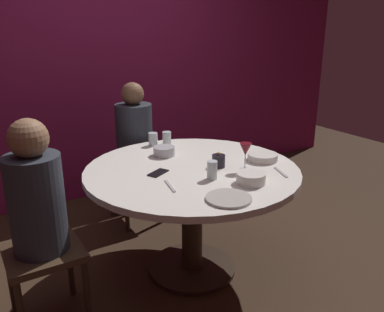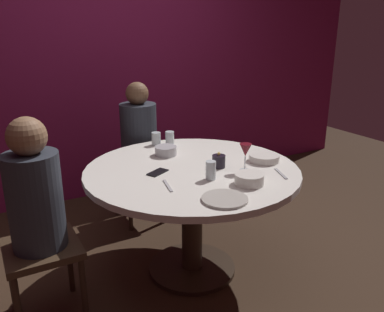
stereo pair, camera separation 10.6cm
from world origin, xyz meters
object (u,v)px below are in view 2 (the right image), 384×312
Objects in this scene: wine_glass at (245,151)px; bowl_salad_center at (264,158)px; candle_holder at (219,161)px; bowl_small_white at (249,179)px; dining_table at (192,189)px; cup_near_candle at (170,138)px; seated_diner_left at (35,201)px; bowl_serving_large at (166,151)px; dinner_plate at (225,199)px; seated_diner_back at (139,138)px; cell_phone at (158,172)px; cup_by_left_diner at (211,170)px; cup_by_right_diner at (156,139)px.

wine_glass reaches higher than bowl_salad_center.
candle_holder is 0.33m from bowl_small_white.
cup_near_candle is (0.10, 0.53, 0.20)m from dining_table.
bowl_serving_large is (0.93, 0.32, 0.05)m from seated_diner_left.
seated_diner_left is 11.62× the size of candle_holder.
dining_table is at bearing 142.03° from wine_glass.
dining_table is 0.97m from seated_diner_left.
dinner_plate is (-0.09, -0.52, 0.16)m from dining_table.
seated_diner_back is at bearing 43.50° from seated_diner_left.
dining_table is 13.06× the size of cup_near_candle.
cell_phone is (0.73, 0.02, 0.02)m from seated_diner_left.
cup_near_candle reaches higher than bowl_small_white.
dinner_plate is at bearing -108.07° from cup_by_left_diner.
cell_phone is (-0.14, 0.54, -0.00)m from dinner_plate.
dinner_plate is at bearing -94.01° from bowl_serving_large.
bowl_salad_center is (0.22, 0.08, -0.10)m from wine_glass.
seated_diner_left is 8.56× the size of cell_phone.
cup_by_right_diner is (0.01, 0.81, -0.01)m from cup_by_left_diner.
cup_by_right_diner is at bearing 30.93° from seated_diner_left.
bowl_small_white is at bearing -69.19° from dining_table.
wine_glass reaches higher than candle_holder.
candle_holder is at bearing 8.94° from seated_diner_back.
seated_diner_left is at bearing -153.45° from cup_near_candle.
bowl_small_white reaches higher than dining_table.
candle_holder reaches higher than dinner_plate.
wine_glass is at bearing -9.59° from seated_diner_left.
dinner_plate is (-0.36, -0.31, -0.12)m from wine_glass.
bowl_salad_center is at bearing 12.15° from cup_by_left_diner.
cup_by_left_diner is (0.09, 0.29, 0.05)m from dinner_plate.
dinner_plate is 1.07m from cup_near_candle.
cup_by_left_diner is (0.23, -0.25, 0.05)m from cell_phone.
bowl_salad_center is at bearing -4.89° from seated_diner_left.
cup_near_candle is 0.10m from cup_by_right_diner.
seated_diner_back reaches higher than cell_phone.
cell_phone is at bearing 133.13° from cup_by_left_diner.
seated_diner_left is at bearing -160.91° from bowl_serving_large.
cup_by_right_diner is (0.01, -0.33, 0.07)m from seated_diner_back.
seated_diner_back is 0.92m from cell_phone.
cup_by_right_diner is (-0.14, 0.98, 0.02)m from bowl_small_white.
cup_near_candle is at bearing 95.05° from candle_holder.
cup_by_left_diner reaches higher than bowl_salad_center.
candle_holder is 0.61m from cup_near_candle.
candle_holder is at bearing 129.83° from wine_glass.
cup_near_candle reaches higher than dining_table.
cell_phone is 0.61m from cup_by_right_diner.
wine_glass is (1.22, -0.21, 0.15)m from seated_diner_left.
seated_diner_back is 10.63× the size of cup_by_left_diner.
dinner_plate is at bearing -119.12° from candle_holder.
seated_diner_left is 4.86× the size of dinner_plate.
seated_diner_back reaches higher than dining_table.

